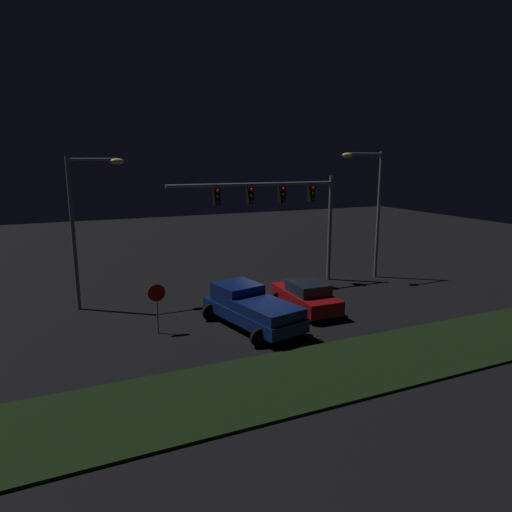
% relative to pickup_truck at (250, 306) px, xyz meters
% --- Properties ---
extents(ground_plane, '(80.00, 80.00, 0.00)m').
position_rel_pickup_truck_xyz_m(ground_plane, '(1.97, 2.29, -1.00)').
color(ground_plane, black).
extents(grass_median, '(25.94, 4.26, 0.10)m').
position_rel_pickup_truck_xyz_m(grass_median, '(1.97, -5.34, -0.95)').
color(grass_median, black).
rests_on(grass_median, ground_plane).
extents(pickup_truck, '(3.63, 5.70, 1.80)m').
position_rel_pickup_truck_xyz_m(pickup_truck, '(0.00, 0.00, 0.00)').
color(pickup_truck, navy).
rests_on(pickup_truck, ground_plane).
extents(car_sedan, '(2.57, 4.45, 1.51)m').
position_rel_pickup_truck_xyz_m(car_sedan, '(3.48, 0.95, -0.26)').
color(car_sedan, maroon).
rests_on(car_sedan, ground_plane).
extents(traffic_signal_gantry, '(10.32, 0.56, 6.50)m').
position_rel_pickup_truck_xyz_m(traffic_signal_gantry, '(4.50, 5.66, 4.03)').
color(traffic_signal_gantry, slate).
rests_on(traffic_signal_gantry, ground_plane).
extents(street_lamp_left, '(2.74, 0.44, 7.63)m').
position_rel_pickup_truck_xyz_m(street_lamp_left, '(-6.38, 5.83, 3.86)').
color(street_lamp_left, slate).
rests_on(street_lamp_left, ground_plane).
extents(street_lamp_right, '(2.98, 0.44, 7.97)m').
position_rel_pickup_truck_xyz_m(street_lamp_right, '(10.37, 4.98, 4.07)').
color(street_lamp_right, slate).
rests_on(street_lamp_right, ground_plane).
extents(stop_sign, '(0.76, 0.08, 2.23)m').
position_rel_pickup_truck_xyz_m(stop_sign, '(-4.00, 0.87, 0.56)').
color(stop_sign, slate).
rests_on(stop_sign, ground_plane).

